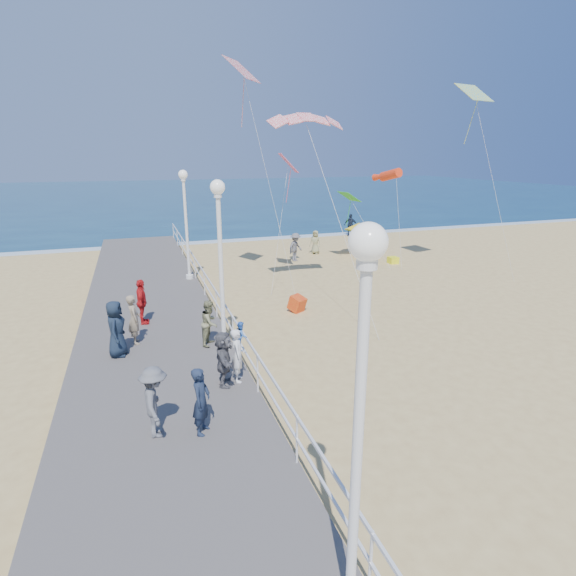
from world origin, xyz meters
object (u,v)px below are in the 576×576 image
object	(u,v)px
spectator_0	(201,401)
box_kite	(297,305)
lamp_post_far	(186,214)
beach_walker_a	(295,247)
beach_chair_left	(393,260)
beach_walker_b	(351,225)
spectator_1	(210,323)
spectator_5	(224,358)
lamp_post_near	(360,393)
toddler_held	(241,336)
spectator_4	(116,329)
beach_walker_c	(315,242)
beach_chair_right	(377,248)
woman_holding_toddler	(238,355)
spectator_6	(134,319)
spectator_3	(142,302)
lamp_post_mid	(220,249)
beach_umbrella	(359,226)
spectator_2	(155,402)

from	to	relation	value
spectator_0	box_kite	distance (m)	9.51
lamp_post_far	beach_walker_a	world-z (taller)	lamp_post_far
lamp_post_far	beach_chair_left	bearing A→B (deg)	4.69
beach_walker_b	box_kite	world-z (taller)	beach_walker_b
spectator_1	spectator_5	xyz separation A→B (m)	(-0.10, -2.82, 0.01)
lamp_post_near	spectator_0	xyz separation A→B (m)	(-1.35, 4.67, -2.47)
spectator_1	spectator_5	world-z (taller)	spectator_5
toddler_held	spectator_4	size ratio (longest dim) A/B	0.46
beach_walker_c	beach_chair_right	xyz separation A→B (m)	(4.36, -0.61, -0.59)
beach_walker_a	woman_holding_toddler	bearing A→B (deg)	-148.77
beach_chair_left	spectator_6	bearing A→B (deg)	-150.27
spectator_3	lamp_post_mid	bearing A→B (deg)	-139.19
spectator_3	beach_umbrella	distance (m)	16.95
beach_walker_a	beach_chair_right	world-z (taller)	beach_walker_a
spectator_3	box_kite	world-z (taller)	spectator_3
spectator_4	beach_walker_c	world-z (taller)	spectator_4
spectator_2	beach_chair_left	bearing A→B (deg)	-44.29
toddler_held	spectator_4	bearing A→B (deg)	63.73
lamp_post_mid	lamp_post_far	xyz separation A→B (m)	(0.00, 9.00, 0.00)
spectator_2	spectator_0	bearing A→B (deg)	-101.70
toddler_held	spectator_3	world-z (taller)	spectator_3
beach_umbrella	beach_chair_left	xyz separation A→B (m)	(0.92, -2.87, -1.71)
lamp_post_mid	beach_walker_a	size ratio (longest dim) A/B	3.02
spectator_2	box_kite	world-z (taller)	spectator_2
beach_chair_left	spectator_3	bearing A→B (deg)	-155.20
spectator_4	spectator_5	bearing A→B (deg)	-125.45
beach_walker_c	spectator_2	bearing A→B (deg)	-79.08
toddler_held	beach_umbrella	xyz separation A→B (m)	(11.38, 14.96, 0.25)
lamp_post_far	spectator_3	distance (m)	6.74
lamp_post_near	beach_chair_left	xyz separation A→B (m)	(12.40, 19.02, -3.46)
beach_walker_a	beach_umbrella	xyz separation A→B (m)	(4.53, 0.34, 1.03)
lamp_post_far	spectator_5	world-z (taller)	lamp_post_far
spectator_4	beach_walker_c	distance (m)	18.22
beach_walker_c	box_kite	distance (m)	11.71
spectator_1	spectator_0	bearing A→B (deg)	-161.30
spectator_1	spectator_4	xyz separation A→B (m)	(-2.86, 0.06, 0.13)
lamp_post_far	beach_chair_right	xyz separation A→B (m)	(13.29, 4.52, -3.46)
lamp_post_near	spectator_0	distance (m)	5.45
spectator_2	spectator_5	bearing A→B (deg)	-44.48
lamp_post_mid	toddler_held	size ratio (longest dim) A/B	6.56
spectator_5	beach_walker_b	bearing A→B (deg)	-22.47
toddler_held	spectator_2	size ratio (longest dim) A/B	0.49
woman_holding_toddler	spectator_4	world-z (taller)	spectator_4
spectator_3	spectator_6	world-z (taller)	spectator_3
beach_walker_b	beach_chair_right	world-z (taller)	beach_walker_b
beach_chair_left	lamp_post_mid	bearing A→B (deg)	-141.07
lamp_post_far	spectator_1	distance (m)	8.87
woman_holding_toddler	beach_chair_right	distance (m)	20.66
spectator_2	beach_walker_a	world-z (taller)	spectator_2
spectator_2	spectator_4	world-z (taller)	spectator_4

